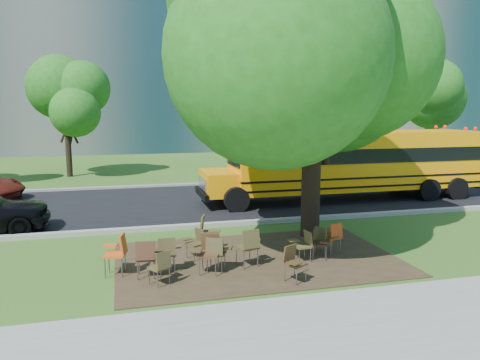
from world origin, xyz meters
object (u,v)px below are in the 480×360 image
object	(u,v)px
chair_4	(217,250)
chair_13	(334,235)
chair_8	(118,250)
chair_2	(161,264)
school_bus	(353,161)
chair_12	(318,241)
chair_9	(196,240)
chair_3	(208,249)
chair_6	(303,243)
chair_11	(249,244)
chair_5	(293,260)
chair_0	(147,255)
main_tree	(314,60)
chair_10	(207,230)
chair_7	(324,238)
chair_1	(168,251)

from	to	relation	value
chair_4	chair_13	size ratio (longest dim) A/B	1.03
chair_8	chair_2	bearing A→B (deg)	-123.63
school_bus	chair_12	distance (m)	8.38
chair_9	chair_8	bearing A→B (deg)	83.12
chair_3	chair_6	world-z (taller)	chair_3
chair_2	chair_11	bearing A→B (deg)	-14.98
chair_9	chair_5	bearing A→B (deg)	-166.99
chair_0	chair_6	size ratio (longest dim) A/B	1.15
main_tree	chair_9	xyz separation A→B (m)	(-3.63, -1.24, -4.67)
main_tree	chair_8	bearing A→B (deg)	-160.77
chair_0	chair_10	distance (m)	2.37
chair_2	chair_3	xyz separation A→B (m)	(1.12, 0.49, 0.10)
chair_5	chair_8	distance (m)	3.99
chair_9	chair_11	distance (m)	1.49
main_tree	chair_10	size ratio (longest dim) A/B	9.02
chair_5	chair_12	size ratio (longest dim) A/B	1.03
chair_7	chair_9	size ratio (longest dim) A/B	0.99
chair_3	chair_8	bearing A→B (deg)	8.73
chair_2	chair_7	world-z (taller)	chair_2
chair_9	chair_10	xyz separation A→B (m)	(0.39, 0.56, 0.11)
chair_9	chair_1	bearing A→B (deg)	109.72
chair_2	chair_9	world-z (taller)	chair_2
chair_0	chair_13	distance (m)	4.88
chair_0	chair_6	world-z (taller)	chair_0
chair_8	chair_12	xyz separation A→B (m)	(4.90, -0.13, -0.10)
chair_2	chair_5	bearing A→B (deg)	-42.59
chair_10	chair_12	size ratio (longest dim) A/B	1.20
chair_2	chair_11	xyz separation A→B (m)	(2.15, 0.67, 0.11)
chair_4	chair_3	bearing A→B (deg)	-152.31
main_tree	chair_9	bearing A→B (deg)	-161.19
chair_3	chair_11	size ratio (longest dim) A/B	0.98
school_bus	chair_10	world-z (taller)	school_bus
chair_8	chair_13	world-z (taller)	chair_8
chair_10	chair_4	bearing A→B (deg)	14.80
chair_7	chair_8	xyz separation A→B (m)	(-5.17, -0.13, 0.12)
chair_0	chair_8	size ratio (longest dim) A/B	0.94
chair_9	chair_13	bearing A→B (deg)	-124.98
school_bus	chair_3	bearing A→B (deg)	-136.09
chair_2	chair_3	size ratio (longest dim) A/B	0.83
chair_11	chair_9	bearing A→B (deg)	124.99
chair_0	chair_6	bearing A→B (deg)	11.24
main_tree	chair_13	xyz separation A→B (m)	(-0.08, -1.74, -4.63)
main_tree	chair_1	xyz separation A→B (m)	(-4.44, -2.09, -4.62)
chair_3	chair_9	bearing A→B (deg)	-64.42
chair_1	chair_5	xyz separation A→B (m)	(2.60, -1.29, -0.03)
main_tree	chair_5	distance (m)	6.03
chair_2	chair_8	bearing A→B (deg)	101.99
chair_10	chair_1	bearing A→B (deg)	-22.32
chair_11	main_tree	bearing A→B (deg)	26.78
chair_0	school_bus	bearing A→B (deg)	46.81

